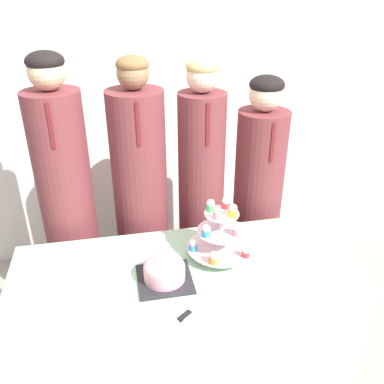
{
  "coord_description": "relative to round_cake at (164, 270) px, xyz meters",
  "views": [
    {
      "loc": [
        -0.26,
        -1.17,
        1.9
      ],
      "look_at": [
        0.04,
        0.36,
        1.09
      ],
      "focal_mm": 38.0,
      "sensor_mm": 36.0,
      "label": 1
    }
  ],
  "objects": [
    {
      "name": "wall_back",
      "position": [
        0.1,
        1.36,
        0.58
      ],
      "size": [
        9.0,
        0.06,
        2.7
      ],
      "color": "silver",
      "rests_on": "ground_plane"
    },
    {
      "name": "table",
      "position": [
        0.1,
        0.07,
        -0.41
      ],
      "size": [
        1.6,
        0.65,
        0.71
      ],
      "color": "#A8DBB2",
      "rests_on": "ground_plane"
    },
    {
      "name": "round_cake",
      "position": [
        0.0,
        0.0,
        0.0
      ],
      "size": [
        0.24,
        0.24,
        0.11
      ],
      "color": "#232328",
      "rests_on": "table"
    },
    {
      "name": "cake_knife",
      "position": [
        0.08,
        -0.21,
        -0.05
      ],
      "size": [
        0.19,
        0.15,
        0.01
      ],
      "rotation": [
        0.0,
        0.0,
        0.65
      ],
      "color": "silver",
      "rests_on": "table"
    },
    {
      "name": "cupcake_stand",
      "position": [
        0.29,
        0.13,
        0.08
      ],
      "size": [
        0.32,
        0.32,
        0.3
      ],
      "color": "silver",
      "rests_on": "table"
    },
    {
      "name": "student_0",
      "position": [
        -0.45,
        0.62,
        0.0
      ],
      "size": [
        0.29,
        0.29,
        1.62
      ],
      "color": "brown",
      "rests_on": "ground_plane"
    },
    {
      "name": "student_1",
      "position": [
        -0.05,
        0.62,
        -0.02
      ],
      "size": [
        0.3,
        0.31,
        1.58
      ],
      "color": "brown",
      "rests_on": "ground_plane"
    },
    {
      "name": "student_2",
      "position": [
        0.3,
        0.62,
        -0.02
      ],
      "size": [
        0.26,
        0.27,
        1.56
      ],
      "color": "brown",
      "rests_on": "ground_plane"
    },
    {
      "name": "student_3",
      "position": [
        0.65,
        0.62,
        -0.07
      ],
      "size": [
        0.29,
        0.3,
        1.46
      ],
      "color": "brown",
      "rests_on": "ground_plane"
    }
  ]
}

